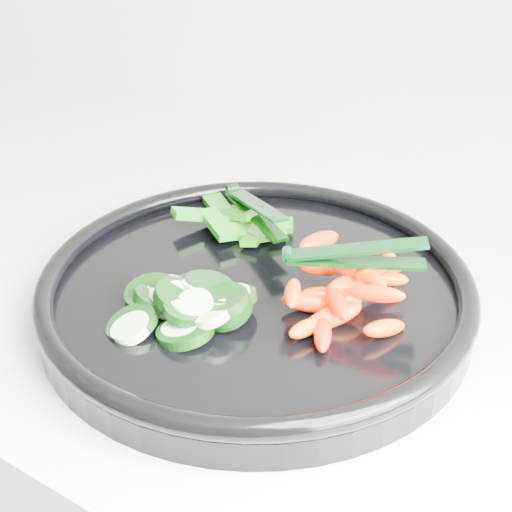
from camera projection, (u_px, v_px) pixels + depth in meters
The scene contains 6 objects.
veggie_tray at pixel (256, 290), 0.62m from camera, with size 0.42×0.42×0.04m.
cucumber_pile at pixel (181, 302), 0.58m from camera, with size 0.13×0.13×0.04m.
carrot_pile at pixel (345, 287), 0.58m from camera, with size 0.11×0.17×0.05m.
pepper_pile at pixel (237, 222), 0.70m from camera, with size 0.12×0.09×0.04m.
tong_carrot at pixel (352, 255), 0.56m from camera, with size 0.11×0.07×0.02m.
tong_pepper at pixel (254, 208), 0.68m from camera, with size 0.10×0.07×0.02m.
Camera 1 is at (0.98, 1.20, 1.29)m, focal length 50.00 mm.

